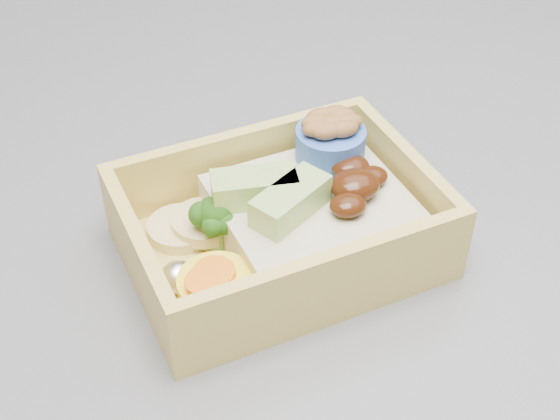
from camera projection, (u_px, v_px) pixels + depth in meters
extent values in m
cube|color=brown|center=(80.00, 19.00, 1.68)|extent=(3.20, 0.60, 0.90)
cube|color=#36373B|center=(164.00, 316.00, 0.44)|extent=(1.24, 0.84, 0.04)
cube|color=#D6BB58|center=(280.00, 248.00, 0.45)|extent=(0.19, 0.15, 0.01)
cube|color=#D6BB58|center=(240.00, 160.00, 0.47)|extent=(0.17, 0.03, 0.04)
cube|color=#D6BB58|center=(328.00, 284.00, 0.39)|extent=(0.17, 0.03, 0.04)
cube|color=#D6BB58|center=(405.00, 178.00, 0.46)|extent=(0.02, 0.11, 0.04)
cube|color=#D6BB58|center=(139.00, 259.00, 0.41)|extent=(0.02, 0.11, 0.04)
cube|color=tan|center=(313.00, 216.00, 0.44)|extent=(0.12, 0.11, 0.03)
ellipsoid|color=#341607|center=(355.00, 185.00, 0.43)|extent=(0.03, 0.03, 0.02)
ellipsoid|color=#341607|center=(350.00, 167.00, 0.45)|extent=(0.03, 0.02, 0.01)
ellipsoid|color=#341607|center=(348.00, 205.00, 0.42)|extent=(0.02, 0.02, 0.01)
ellipsoid|color=#341607|center=(372.00, 177.00, 0.44)|extent=(0.02, 0.02, 0.01)
cube|color=#A1CE6C|center=(291.00, 201.00, 0.42)|extent=(0.05, 0.04, 0.02)
cube|color=#A1CE6C|center=(254.00, 188.00, 0.43)|extent=(0.05, 0.03, 0.02)
cylinder|color=#6E9952|center=(217.00, 236.00, 0.44)|extent=(0.01, 0.01, 0.02)
sphere|color=#235312|center=(216.00, 214.00, 0.43)|extent=(0.02, 0.02, 0.02)
sphere|color=#235312|center=(226.00, 208.00, 0.44)|extent=(0.02, 0.02, 0.02)
sphere|color=#235312|center=(202.00, 214.00, 0.43)|extent=(0.02, 0.02, 0.02)
sphere|color=#235312|center=(225.00, 223.00, 0.43)|extent=(0.01, 0.01, 0.01)
sphere|color=#235312|center=(213.00, 225.00, 0.43)|extent=(0.01, 0.01, 0.01)
sphere|color=#235312|center=(210.00, 208.00, 0.44)|extent=(0.01, 0.01, 0.01)
cylinder|color=yellow|center=(217.00, 291.00, 0.41)|extent=(0.04, 0.04, 0.02)
cylinder|color=orange|center=(214.00, 272.00, 0.40)|extent=(0.02, 0.02, 0.00)
cylinder|color=orange|center=(207.00, 282.00, 0.39)|extent=(0.02, 0.02, 0.00)
cylinder|color=#D2B779|center=(180.00, 229.00, 0.45)|extent=(0.04, 0.04, 0.01)
cylinder|color=#D2B779|center=(204.00, 222.00, 0.45)|extent=(0.04, 0.04, 0.01)
ellipsoid|color=white|center=(223.00, 200.00, 0.46)|extent=(0.02, 0.02, 0.02)
ellipsoid|color=white|center=(178.00, 277.00, 0.41)|extent=(0.02, 0.02, 0.02)
cylinder|color=blue|center=(330.00, 144.00, 0.46)|extent=(0.04, 0.04, 0.02)
ellipsoid|color=brown|center=(331.00, 124.00, 0.45)|extent=(0.02, 0.01, 0.01)
ellipsoid|color=brown|center=(341.00, 117.00, 0.46)|extent=(0.02, 0.01, 0.01)
ellipsoid|color=brown|center=(316.00, 123.00, 0.45)|extent=(0.02, 0.01, 0.01)
ellipsoid|color=brown|center=(343.00, 129.00, 0.45)|extent=(0.02, 0.01, 0.01)
ellipsoid|color=brown|center=(327.00, 131.00, 0.44)|extent=(0.02, 0.01, 0.01)
ellipsoid|color=brown|center=(348.00, 122.00, 0.45)|extent=(0.02, 0.01, 0.01)
ellipsoid|color=brown|center=(321.00, 116.00, 0.46)|extent=(0.02, 0.01, 0.01)
ellipsoid|color=brown|center=(335.00, 114.00, 0.46)|extent=(0.02, 0.01, 0.01)
ellipsoid|color=brown|center=(318.00, 128.00, 0.45)|extent=(0.02, 0.01, 0.01)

